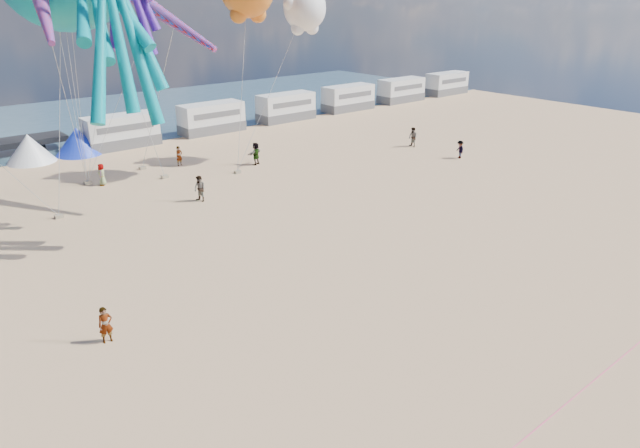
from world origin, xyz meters
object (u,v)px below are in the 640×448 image
(motorhome_2, at_px, (286,107))
(beachgoer_2, at_px, (460,149))
(beachgoer_0, at_px, (102,174))
(standing_person, at_px, (106,325))
(motorhome_0, at_px, (121,131))
(motorhome_1, at_px, (212,118))
(sandbag_b, at_px, (165,177))
(windsock_mid, at_px, (175,23))
(motorhome_3, at_px, (348,98))
(sandbag_a, at_px, (59,216))
(sandbag_c, at_px, (238,172))
(kite_panda, at_px, (305,9))
(motorhome_5, at_px, (447,83))
(sandbag_d, at_px, (142,168))
(windsock_right, at_px, (44,15))
(tent_blue, at_px, (78,141))
(motorhome_4, at_px, (401,90))
(sandbag_e, at_px, (88,182))
(tent_white, at_px, (29,148))
(beachgoer_1, at_px, (200,189))
(beachgoer_4, at_px, (256,154))
(beachgoer_5, at_px, (179,156))
(beachgoer_7, at_px, (413,137))

(motorhome_2, relative_size, beachgoer_2, 4.26)
(beachgoer_0, bearing_deg, standing_person, 13.05)
(motorhome_0, bearing_deg, motorhome_1, 0.00)
(sandbag_b, height_order, windsock_mid, windsock_mid)
(motorhome_3, bearing_deg, sandbag_b, -158.91)
(sandbag_a, distance_m, sandbag_c, 14.09)
(kite_panda, bearing_deg, motorhome_5, 38.58)
(motorhome_5, relative_size, standing_person, 4.17)
(sandbag_d, relative_size, windsock_mid, 0.07)
(motorhome_5, height_order, windsock_right, windsock_right)
(tent_blue, height_order, sandbag_d, tent_blue)
(beachgoer_2, bearing_deg, motorhome_4, 168.78)
(motorhome_0, bearing_deg, windsock_mid, -97.77)
(standing_person, height_order, sandbag_d, standing_person)
(motorhome_0, height_order, sandbag_e, motorhome_0)
(motorhome_4, relative_size, tent_white, 1.65)
(sandbag_a, distance_m, sandbag_d, 11.16)
(motorhome_3, xyz_separation_m, motorhome_4, (9.50, 0.00, 0.00))
(motorhome_1, distance_m, kite_panda, 17.72)
(motorhome_0, height_order, sandbag_d, motorhome_0)
(motorhome_4, xyz_separation_m, beachgoer_1, (-39.82, -18.08, -0.59))
(standing_person, bearing_deg, motorhome_0, 71.79)
(motorhome_0, xyz_separation_m, beachgoer_1, (-1.82, -18.08, -0.59))
(beachgoer_4, xyz_separation_m, sandbag_d, (-7.92, 4.81, -0.83))
(motorhome_1, bearing_deg, tent_blue, 180.00)
(sandbag_b, bearing_deg, beachgoer_2, -26.35)
(motorhome_1, bearing_deg, tent_white, 180.00)
(motorhome_1, relative_size, beachgoer_5, 4.02)
(motorhome_1, bearing_deg, sandbag_d, -144.09)
(standing_person, distance_m, beachgoer_2, 35.18)
(motorhome_2, height_order, beachgoer_5, motorhome_2)
(beachgoer_2, bearing_deg, tent_white, -102.13)
(motorhome_1, height_order, beachgoer_4, motorhome_1)
(sandbag_b, relative_size, windsock_right, 0.10)
(beachgoer_2, xyz_separation_m, beachgoer_5, (-19.80, 13.50, 0.05))
(beachgoer_0, distance_m, sandbag_b, 4.58)
(sandbag_d, bearing_deg, motorhome_0, 78.43)
(sandbag_a, relative_size, sandbag_d, 1.00)
(motorhome_1, bearing_deg, sandbag_a, -142.73)
(motorhome_3, bearing_deg, windsock_right, -152.65)
(sandbag_c, bearing_deg, sandbag_d, 132.03)
(tent_white, bearing_deg, beachgoer_1, -71.12)
(windsock_mid, bearing_deg, sandbag_b, 61.03)
(tent_white, bearing_deg, sandbag_e, -80.37)
(motorhome_1, distance_m, beachgoer_2, 25.34)
(motorhome_3, distance_m, windsock_mid, 37.10)
(beachgoer_0, xyz_separation_m, sandbag_a, (-4.68, -4.93, -0.71))
(beachgoer_4, xyz_separation_m, beachgoer_7, (14.63, -4.37, -0.03))
(sandbag_d, bearing_deg, sandbag_b, -84.67)
(motorhome_0, height_order, sandbag_a, motorhome_0)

